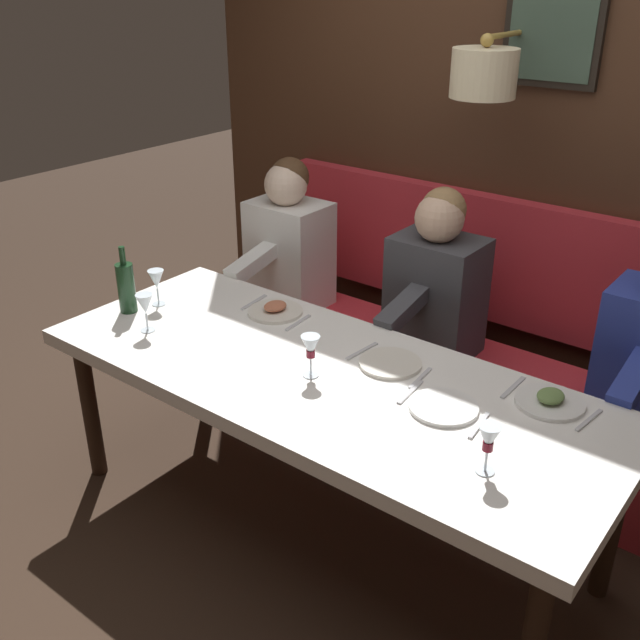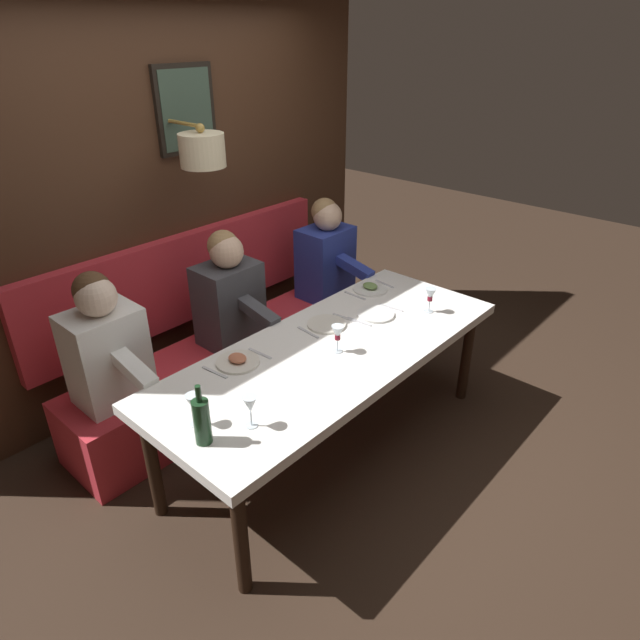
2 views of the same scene
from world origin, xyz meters
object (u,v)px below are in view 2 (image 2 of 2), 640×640
at_px(diner_nearest, 326,253).
at_px(wine_glass_3, 338,334).
at_px(dining_table, 332,357).
at_px(wine_glass_1, 194,404).
at_px(wine_bottle, 202,421).
at_px(wine_glass_2, 430,295).
at_px(wine_glass_0, 250,405).
at_px(diner_middle, 105,344).
at_px(diner_near, 229,293).

relative_size(diner_nearest, wine_glass_3, 4.82).
distance_m(dining_table, wine_glass_1, 0.96).
bearing_deg(wine_bottle, dining_table, -84.00).
relative_size(wine_glass_1, wine_glass_2, 1.00).
relative_size(wine_glass_0, wine_glass_3, 1.00).
bearing_deg(diner_middle, diner_nearest, -90.00).
xyz_separation_m(wine_glass_0, wine_glass_3, (0.13, -0.77, -0.00)).
bearing_deg(wine_bottle, diner_nearest, -63.10).
bearing_deg(wine_glass_0, wine_glass_3, -80.49).
xyz_separation_m(wine_glass_1, wine_glass_3, (-0.07, -0.93, -0.00)).
distance_m(wine_glass_1, wine_glass_3, 0.93).
distance_m(wine_glass_0, wine_glass_3, 0.78).
distance_m(diner_nearest, wine_glass_0, 2.03).
xyz_separation_m(dining_table, wine_glass_1, (0.02, 0.95, 0.18)).
xyz_separation_m(diner_nearest, wine_glass_2, (-1.06, 0.20, 0.04)).
bearing_deg(diner_near, diner_nearest, -90.00).
xyz_separation_m(wine_glass_3, wine_bottle, (-0.05, 0.98, 0.00)).
distance_m(diner_near, wine_glass_1, 1.26).
relative_size(dining_table, wine_glass_0, 13.80).
distance_m(diner_nearest, wine_bottle, 2.18).
bearing_deg(diner_nearest, wine_glass_3, 134.03).
bearing_deg(wine_glass_2, wine_glass_3, 80.93).
bearing_deg(wine_glass_2, diner_middle, 57.61).
bearing_deg(diner_near, wine_glass_3, -179.40).
height_order(diner_near, wine_glass_2, diner_near).
height_order(diner_middle, wine_glass_1, diner_middle).
height_order(diner_near, wine_glass_1, diner_near).
relative_size(dining_table, wine_glass_3, 13.80).
xyz_separation_m(wine_glass_1, wine_bottle, (-0.13, 0.05, -0.00)).
bearing_deg(wine_glass_3, wine_glass_2, -99.07).
bearing_deg(wine_glass_1, diner_nearest, -65.58).
height_order(diner_nearest, wine_glass_3, diner_nearest).
distance_m(diner_middle, wine_glass_2, 1.97).
bearing_deg(wine_glass_0, wine_bottle, 70.75).
bearing_deg(wine_glass_1, diner_middle, -2.27).
bearing_deg(wine_glass_0, diner_middle, 6.97).
distance_m(dining_table, diner_middle, 1.28).
xyz_separation_m(dining_table, diner_nearest, (0.88, -0.95, 0.14)).
bearing_deg(wine_glass_3, wine_glass_1, 85.53).
bearing_deg(wine_bottle, wine_glass_3, -86.86).
distance_m(wine_glass_2, wine_bottle, 1.75).
bearing_deg(wine_glass_3, wine_bottle, 93.14).
relative_size(diner_middle, wine_bottle, 2.64).
distance_m(dining_table, wine_glass_2, 0.79).
distance_m(wine_glass_1, wine_bottle, 0.14).
xyz_separation_m(dining_table, wine_bottle, (-0.10, 1.00, 0.18)).
xyz_separation_m(diner_near, diner_middle, (0.00, 0.89, 0.00)).
xyz_separation_m(diner_nearest, wine_bottle, (-0.99, 1.94, 0.04)).
relative_size(diner_near, wine_glass_2, 4.82).
height_order(diner_nearest, diner_middle, same).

